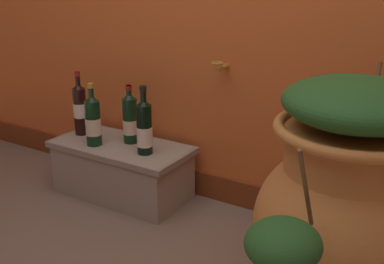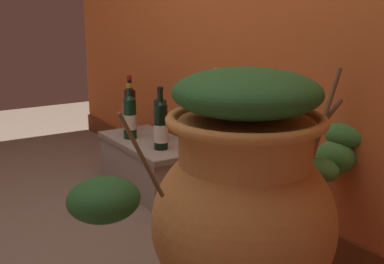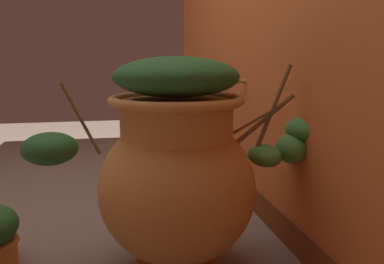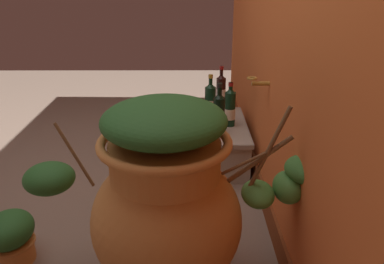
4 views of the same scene
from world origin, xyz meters
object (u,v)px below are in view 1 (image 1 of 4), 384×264
(wine_bottle_middle, at_px, (93,120))
(wine_bottle_right, at_px, (144,127))
(wine_bottle_back, at_px, (130,118))
(terracotta_urn, at_px, (346,204))
(wine_bottle_left, at_px, (80,107))

(wine_bottle_middle, relative_size, wine_bottle_right, 0.95)
(wine_bottle_back, bearing_deg, wine_bottle_middle, -136.95)
(terracotta_urn, xyz_separation_m, wine_bottle_right, (-1.07, 0.28, 0.00))
(wine_bottle_left, distance_m, wine_bottle_back, 0.32)
(wine_bottle_left, relative_size, wine_bottle_right, 1.01)
(terracotta_urn, height_order, wine_bottle_middle, terracotta_urn)
(terracotta_urn, relative_size, wine_bottle_back, 4.01)
(terracotta_urn, distance_m, wine_bottle_right, 1.10)
(wine_bottle_middle, height_order, wine_bottle_right, wine_bottle_right)
(terracotta_urn, relative_size, wine_bottle_left, 3.54)
(wine_bottle_left, relative_size, wine_bottle_middle, 1.07)
(wine_bottle_left, relative_size, wine_bottle_back, 1.13)
(wine_bottle_right, bearing_deg, wine_bottle_back, 151.30)
(wine_bottle_left, height_order, wine_bottle_back, wine_bottle_left)
(terracotta_urn, relative_size, wine_bottle_right, 3.58)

